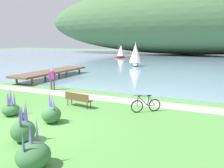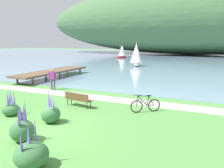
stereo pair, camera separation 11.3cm
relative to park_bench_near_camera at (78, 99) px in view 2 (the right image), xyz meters
The scene contains 14 objects.
ground_plane 3.91m from the park_bench_near_camera, 85.73° to the right, with size 200.00×200.00×0.00m, color #518E42.
bay_water 44.40m from the park_bench_near_camera, 89.63° to the left, with size 180.00×80.00×0.04m, color #7A99B2.
distant_hillside 61.15m from the park_bench_near_camera, 90.56° to the left, with size 93.30×28.00×20.65m, color #42663D.
shoreline_path 2.61m from the park_bench_near_camera, 83.55° to the left, with size 60.00×1.50×0.01m, color #A39E93.
park_bench_near_camera is the anchor object (origin of this frame).
bicycle_leaning_near_bench 4.08m from the park_bench_near_camera, ahead, with size 1.43×1.15×1.01m.
person_at_shoreline 5.77m from the park_bench_near_camera, 143.66° to the left, with size 0.59×0.32×1.71m.
echium_bush_closest_to_camera 3.75m from the park_bench_near_camera, 129.81° to the right, with size 0.92×0.92×1.53m.
echium_bush_beside_closest 6.83m from the park_bench_near_camera, 69.21° to the right, with size 1.09×1.09×1.62m.
echium_bush_mid_cluster 5.10m from the park_bench_near_camera, 82.39° to the right, with size 0.96×0.96×1.71m.
echium_bush_far_cluster 2.91m from the park_bench_near_camera, 83.78° to the right, with size 0.93×0.93×1.66m.
sailboat_mid_bay 41.21m from the park_bench_near_camera, 108.56° to the left, with size 2.93×1.89×3.35m.
sailboat_toward_hillside 23.70m from the park_bench_near_camera, 100.27° to the left, with size 2.54×3.39×3.86m.
pier_dock 12.10m from the park_bench_near_camera, 136.07° to the left, with size 2.40×10.00×0.80m.
Camera 2 is at (7.23, -7.53, 3.94)m, focal length 36.84 mm.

